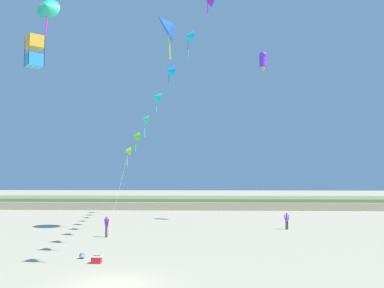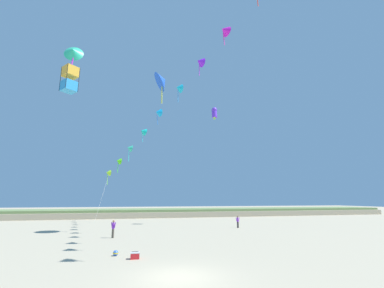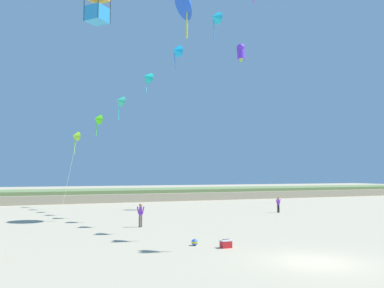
{
  "view_description": "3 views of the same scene",
  "coord_description": "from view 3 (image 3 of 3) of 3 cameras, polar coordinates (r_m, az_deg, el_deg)",
  "views": [
    {
      "loc": [
        4.56,
        -19.38,
        5.16
      ],
      "look_at": [
        3.16,
        13.89,
        7.72
      ],
      "focal_mm": 38.0,
      "sensor_mm": 36.0,
      "label": 1
    },
    {
      "loc": [
        -2.65,
        -13.69,
        3.84
      ],
      "look_at": [
        3.11,
        10.08,
        9.08
      ],
      "focal_mm": 24.0,
      "sensor_mm": 36.0,
      "label": 2
    },
    {
      "loc": [
        -12.17,
        -14.96,
        3.93
      ],
      "look_at": [
        -1.49,
        10.72,
        5.98
      ],
      "focal_mm": 38.0,
      "sensor_mm": 36.0,
      "label": 3
    }
  ],
  "objects": [
    {
      "name": "dune_ridge",
      "position": [
        62.55,
        -11.43,
        -7.01
      ],
      "size": [
        120.0,
        11.87,
        1.62
      ],
      "color": "tan",
      "rests_on": "ground"
    },
    {
      "name": "large_kite_high_solo",
      "position": [
        26.74,
        -13.14,
        18.63
      ],
      "size": [
        1.59,
        1.59,
        2.31
      ],
      "color": "#2990D5"
    },
    {
      "name": "kite_banner_string",
      "position": [
        37.53,
        0.34,
        15.05
      ],
      "size": [
        18.34,
        36.43,
        25.07
      ],
      "color": "#97E627"
    },
    {
      "name": "beach_cooler",
      "position": [
        22.35,
        4.78,
        -13.78
      ],
      "size": [
        0.58,
        0.41,
        0.46
      ],
      "color": "red",
      "rests_on": "ground"
    },
    {
      "name": "beach_ball",
      "position": [
        22.97,
        0.38,
        -13.62
      ],
      "size": [
        0.36,
        0.36,
        0.36
      ],
      "color": "blue",
      "rests_on": "ground"
    },
    {
      "name": "large_kite_outer_drift",
      "position": [
        48.22,
        6.88,
        12.63
      ],
      "size": [
        1.03,
        1.14,
        2.22
      ],
      "color": "#6933E1"
    },
    {
      "name": "ground_plane",
      "position": [
        19.68,
        16.84,
        -15.56
      ],
      "size": [
        240.0,
        240.0,
        0.0
      ],
      "primitive_type": "plane",
      "color": "tan"
    },
    {
      "name": "person_near_right",
      "position": [
        42.68,
        12.01,
        -8.2
      ],
      "size": [
        0.55,
        0.21,
        1.56
      ],
      "color": "black",
      "rests_on": "ground"
    },
    {
      "name": "person_mid_center",
      "position": [
        30.8,
        -7.23,
        -9.65
      ],
      "size": [
        0.54,
        0.43,
        1.73
      ],
      "color": "#726656",
      "rests_on": "ground"
    },
    {
      "name": "large_kite_mid_trail",
      "position": [
        38.2,
        -0.7,
        19.1
      ],
      "size": [
        2.14,
        2.76,
        4.51
      ],
      "color": "blue"
    }
  ]
}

